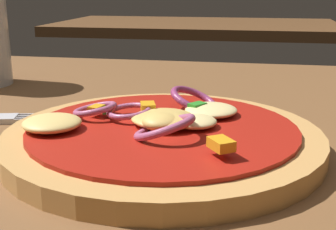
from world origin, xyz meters
The scene contains 3 objects.
dining_table centered at (0.00, 0.00, 0.01)m, with size 1.11×0.83×0.03m.
pizza centered at (0.02, 0.02, 0.04)m, with size 0.23×0.23×0.04m.
background_table centered at (-0.10, 1.16, 0.01)m, with size 0.87×0.46×0.03m.
Camera 1 is at (0.08, -0.29, 0.15)m, focal length 48.88 mm.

